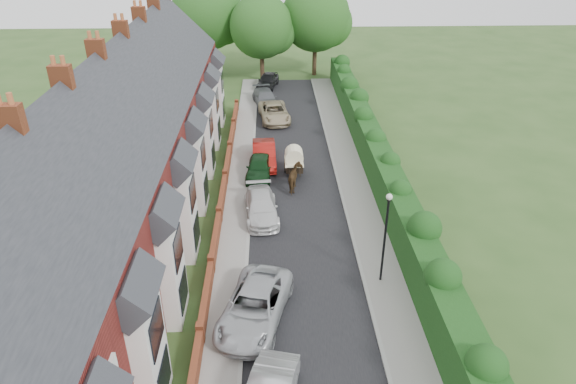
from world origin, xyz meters
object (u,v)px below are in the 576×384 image
car_white (261,207)px  car_green (259,167)px  car_beige (274,112)px  horse (295,178)px  car_red (264,154)px  car_grey (265,98)px  horse_cart (294,159)px  car_black (268,80)px  lamppost (386,227)px  car_silver_b (255,306)px

car_white → car_green: 5.60m
car_beige → horse: size_ratio=2.61×
car_red → horse: size_ratio=2.34×
car_beige → car_grey: car_beige is taller
car_beige → horse_cart: 11.20m
car_black → lamppost: bearing=-66.8°
car_silver_b → car_white: bearing=103.4°
car_white → car_green: car_green is taller
car_grey → car_black: car_black is taller
car_green → horse: (2.48, -2.14, 0.13)m
car_red → car_black: (0.27, 19.15, -0.03)m
lamppost → car_black: 33.94m
car_black → horse_cart: (1.89, -21.06, 0.49)m
car_silver_b → horse_cart: size_ratio=1.88×
car_red → car_beige: 9.24m
car_beige → car_grey: 4.16m
car_grey → horse: bearing=-93.6°
car_grey → horse: (2.12, -17.42, 0.14)m
car_silver_b → car_grey: size_ratio=1.14×
horse_cart → car_silver_b: bearing=-99.5°
lamppost → car_beige: size_ratio=0.96×
car_green → car_black: 21.15m
car_beige → car_grey: (-0.83, 4.08, -0.02)m
car_grey → horse_cart: bearing=-92.6°
car_silver_b → car_beige: (1.20, 26.00, -0.04)m
car_black → horse: 23.36m
car_grey → horse_cart: size_ratio=1.66×
car_silver_b → car_green: bearing=104.6°
car_red → car_beige: car_red is taller
car_green → car_red: 2.03m
car_black → horse: bearing=-72.0°
car_green → car_red: car_red is taller
car_grey → horse_cart: (2.12, -15.19, 0.52)m
car_white → car_black: car_black is taller
car_grey → horse_cart: 15.35m
car_silver_b → car_green: 14.80m
car_white → car_beige: size_ratio=0.89×
lamppost → car_grey: lamppost is taller
car_silver_b → car_black: bearing=103.7°
car_white → horse: (2.28, 3.46, 0.17)m
car_black → car_grey: bearing=-78.9°
lamppost → horse: size_ratio=2.50×
car_silver_b → car_beige: car_silver_b is taller
car_beige → car_grey: bearing=94.5°
car_green → car_white: bearing=-83.2°
car_red → car_grey: car_red is taller
horse_cart → lamppost: bearing=-72.3°
car_grey → car_red: bearing=-100.7°
lamppost → car_black: lamppost is taller
car_red → car_grey: 13.28m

